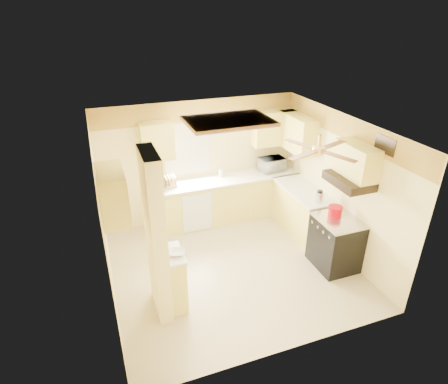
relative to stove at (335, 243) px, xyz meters
name	(u,v)px	position (x,y,z in m)	size (l,w,h in m)	color
floor	(232,266)	(-1.67, 0.55, -0.46)	(4.00, 4.00, 0.00)	tan
ceiling	(234,128)	(-1.67, 0.55, 2.04)	(4.00, 4.00, 0.00)	white
wall_back	(199,162)	(-1.67, 2.45, 0.79)	(4.00, 4.00, 0.00)	#F8E397
wall_front	(292,276)	(-1.67, -1.35, 0.79)	(4.00, 4.00, 0.00)	#F8E397
wall_left	(104,226)	(-3.67, 0.55, 0.79)	(3.80, 3.80, 0.00)	#F8E397
wall_right	(339,185)	(0.33, 0.55, 0.79)	(3.80, 3.80, 0.00)	#F8E397
wallpaper_border	(198,111)	(-1.67, 2.43, 1.84)	(4.00, 0.02, 0.40)	#FACC49
partition_column	(156,238)	(-3.02, 0.00, 0.79)	(0.20, 0.70, 2.50)	#F8E397
partition_ledge	(175,280)	(-2.80, 0.00, -0.01)	(0.25, 0.55, 0.90)	#EAD96E
ledge_top	(173,254)	(-2.80, 0.00, 0.46)	(0.28, 0.58, 0.04)	white
lower_cabinets_back	(227,199)	(-1.17, 2.15, -0.01)	(3.00, 0.60, 0.90)	#EAD96E
lower_cabinets_right	(302,212)	(0.03, 1.15, -0.01)	(0.60, 1.40, 0.90)	#EAD96E
countertop_back	(228,179)	(-1.17, 2.14, 0.46)	(3.04, 0.64, 0.04)	white
countertop_right	(304,190)	(0.02, 1.15, 0.46)	(0.64, 1.44, 0.04)	white
dishwasher_panel	(197,213)	(-1.92, 1.84, -0.03)	(0.58, 0.02, 0.80)	white
window	(187,149)	(-1.92, 2.44, 1.09)	(0.92, 0.02, 1.02)	white
upper_cab_back_left	(157,141)	(-2.52, 2.27, 1.39)	(0.60, 0.35, 0.70)	#EAD96E
upper_cab_back_right	(274,128)	(-0.12, 2.27, 1.39)	(0.90, 0.35, 0.70)	#EAD96E
upper_cab_right	(297,133)	(0.16, 1.80, 1.39)	(0.35, 1.00, 0.70)	#EAD96E
upper_cab_left_wall	(112,195)	(-3.49, 0.30, 1.39)	(0.35, 0.75, 0.70)	#EAD96E
upper_cab_over_stove	(357,160)	(0.16, 0.00, 1.49)	(0.35, 0.76, 0.52)	#EAD96E
stove	(335,243)	(0.00, 0.00, 0.00)	(0.68, 0.77, 0.92)	black
range_hood	(349,181)	(0.07, 0.00, 1.16)	(0.50, 0.76, 0.14)	black
poster_menu	(161,197)	(-2.91, 0.00, 1.39)	(0.02, 0.42, 0.57)	black
poster_nashville	(164,239)	(-2.91, 0.00, 0.74)	(0.02, 0.42, 0.57)	black
ceiling_light_panel	(229,121)	(-1.57, 1.05, 2.00)	(1.35, 0.95, 0.06)	brown
ceiling_fan	(319,149)	(-0.67, -0.15, 1.83)	(1.15, 1.15, 0.26)	gold
vent_grate	(385,145)	(0.31, -0.35, 1.84)	(0.02, 0.40, 0.25)	black
microwave	(272,164)	(-0.16, 2.18, 0.62)	(0.52, 0.35, 0.29)	white
bowl	(177,253)	(-2.75, -0.05, 0.51)	(0.22, 0.22, 0.05)	white
dutch_oven	(335,211)	(0.03, 0.16, 0.54)	(0.24, 0.24, 0.16)	#B3000A
kettle	(319,196)	(0.01, 0.63, 0.58)	(0.15, 0.15, 0.22)	silver
dish_rack	(167,183)	(-2.40, 2.18, 0.55)	(0.35, 0.26, 0.20)	tan
utensil_crock	(221,173)	(-1.26, 2.28, 0.55)	(0.10, 0.10, 0.20)	white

